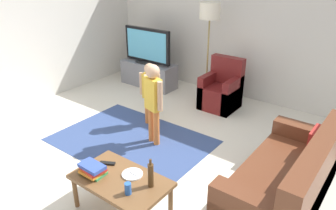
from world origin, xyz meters
name	(u,v)px	position (x,y,z in m)	size (l,w,h in m)	color
ground	(140,165)	(0.00, 0.00, 0.00)	(7.80, 7.80, 0.00)	beige
wall_back	(248,26)	(0.00, 3.00, 1.35)	(6.00, 0.12, 2.70)	silver
wall_left	(1,33)	(-3.00, 0.00, 1.35)	(0.12, 6.00, 2.70)	silver
area_rug	(132,140)	(-0.52, 0.39, 0.00)	(2.20, 1.60, 0.01)	#33477A
tv_stand	(149,74)	(-1.80, 2.30, 0.24)	(1.20, 0.44, 0.50)	slate
tv	(147,46)	(-1.80, 2.28, 0.85)	(1.10, 0.28, 0.71)	black
couch	(290,183)	(1.77, 0.42, 0.29)	(0.80, 1.80, 0.86)	brown
armchair	(222,91)	(-0.05, 2.26, 0.30)	(0.60, 0.60, 0.90)	maroon
floor_lamp	(210,16)	(-0.49, 2.45, 1.54)	(0.36, 0.36, 1.78)	#262626
child_near_tv	(150,88)	(-0.65, 0.99, 0.61)	(0.33, 0.19, 1.02)	orange
child_center	(153,97)	(-0.23, 0.56, 0.71)	(0.38, 0.21, 1.19)	orange
coffee_table	(121,183)	(0.41, -0.74, 0.37)	(1.00, 0.60, 0.42)	brown
book_stack	(93,169)	(0.12, -0.86, 0.48)	(0.29, 0.22, 0.12)	#388C4C
bottle	(151,175)	(0.73, -0.64, 0.55)	(0.06, 0.06, 0.31)	#4C3319
tv_remote	(107,163)	(0.11, -0.64, 0.43)	(0.17, 0.05, 0.02)	black
soda_can	(128,189)	(0.63, -0.86, 0.48)	(0.07, 0.07, 0.12)	#2659B2
plate	(132,174)	(0.46, -0.62, 0.43)	(0.22, 0.22, 0.02)	white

